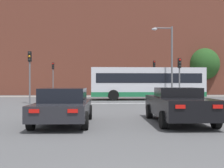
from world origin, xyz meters
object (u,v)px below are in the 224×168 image
object	(u,v)px
car_roadster_right	(178,105)
street_lamp_junction	(168,55)
car_saloon_left	(64,106)
pedestrian_walking_east	(144,88)
traffic_light_far_left	(53,74)
traffic_light_far_right	(154,72)
traffic_light_near_right	(180,72)
traffic_light_near_left	(30,68)
pedestrian_waiting	(106,88)
bus_crossing_lead	(147,83)

from	to	relation	value
car_roadster_right	street_lamp_junction	distance (m)	14.39
car_saloon_left	pedestrian_walking_east	xyz separation A→B (m)	(7.11, 23.00, 0.35)
car_roadster_right	traffic_light_far_left	size ratio (longest dim) A/B	1.20
traffic_light_far_right	pedestrian_walking_east	xyz separation A→B (m)	(-1.24, 0.37, -1.84)
street_lamp_junction	pedestrian_walking_east	world-z (taller)	street_lamp_junction
car_saloon_left	traffic_light_near_right	world-z (taller)	traffic_light_near_right
traffic_light_near_left	pedestrian_walking_east	xyz separation A→B (m)	(10.99, 11.98, -1.68)
car_roadster_right	traffic_light_far_left	world-z (taller)	traffic_light_far_left
car_roadster_right	traffic_light_near_right	bearing A→B (deg)	74.31
car_saloon_left	car_roadster_right	xyz separation A→B (m)	(4.60, 0.10, 0.00)
pedestrian_waiting	traffic_light_far_left	bearing A→B (deg)	94.49
car_saloon_left	pedestrian_waiting	xyz separation A→B (m)	(2.42, 22.75, 0.25)
car_saloon_left	street_lamp_junction	xyz separation A→B (m)	(7.75, 13.73, 3.39)
traffic_light_far_left	traffic_light_far_right	bearing A→B (deg)	-1.09
car_saloon_left	traffic_light_near_left	xyz separation A→B (m)	(-3.88, 11.02, 2.03)
street_lamp_junction	car_roadster_right	bearing A→B (deg)	-103.00
car_roadster_right	traffic_light_far_right	world-z (taller)	traffic_light_far_right
car_saloon_left	pedestrian_walking_east	bearing A→B (deg)	74.42
bus_crossing_lead	street_lamp_junction	bearing A→B (deg)	37.11
traffic_light_near_left	traffic_light_far_left	bearing A→B (deg)	89.97
street_lamp_junction	pedestrian_walking_east	xyz separation A→B (m)	(-0.64, 9.27, -3.04)
traffic_light_far_right	pedestrian_walking_east	bearing A→B (deg)	163.50
pedestrian_walking_east	traffic_light_far_left	bearing A→B (deg)	175.43
car_saloon_left	bus_crossing_lead	bearing A→B (deg)	70.13
street_lamp_junction	traffic_light_near_left	bearing A→B (deg)	-166.90
traffic_light_near_right	street_lamp_junction	world-z (taller)	street_lamp_junction
bus_crossing_lead	pedestrian_waiting	bearing A→B (deg)	-151.55
car_saloon_left	traffic_light_near_left	world-z (taller)	traffic_light_near_left
car_saloon_left	car_roadster_right	bearing A→B (deg)	2.84
bus_crossing_lead	traffic_light_near_right	xyz separation A→B (m)	(1.90, -4.26, 0.84)
car_saloon_left	pedestrian_walking_east	size ratio (longest dim) A/B	2.56
traffic_light_far_left	street_lamp_junction	bearing A→B (deg)	-38.17
car_roadster_right	traffic_light_far_right	xyz separation A→B (m)	(3.74, 22.54, 2.19)
traffic_light_near_right	car_roadster_right	bearing A→B (deg)	-107.05
traffic_light_near_right	pedestrian_waiting	world-z (taller)	traffic_light_near_right
pedestrian_waiting	street_lamp_junction	bearing A→B (deg)	-143.90
car_saloon_left	bus_crossing_lead	size ratio (longest dim) A/B	0.43
traffic_light_near_right	car_saloon_left	bearing A→B (deg)	-125.14
car_roadster_right	traffic_light_far_left	xyz separation A→B (m)	(-8.48, 22.77, 2.03)
car_roadster_right	bus_crossing_lead	world-z (taller)	bus_crossing_lead
car_roadster_right	pedestrian_waiting	bearing A→B (deg)	96.87
street_lamp_junction	pedestrian_waiting	size ratio (longest dim) A/B	4.02
traffic_light_far_left	street_lamp_junction	world-z (taller)	street_lamp_junction
car_roadster_right	pedestrian_walking_east	world-z (taller)	pedestrian_walking_east
pedestrian_waiting	traffic_light_far_right	bearing A→B (deg)	-85.60
car_saloon_left	traffic_light_far_right	world-z (taller)	traffic_light_far_right
car_roadster_right	pedestrian_waiting	size ratio (longest dim) A/B	2.93
pedestrian_waiting	pedestrian_walking_east	size ratio (longest dim) A/B	0.92
car_saloon_left	pedestrian_walking_east	distance (m)	24.08
traffic_light_far_left	traffic_light_near_left	world-z (taller)	traffic_light_far_left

